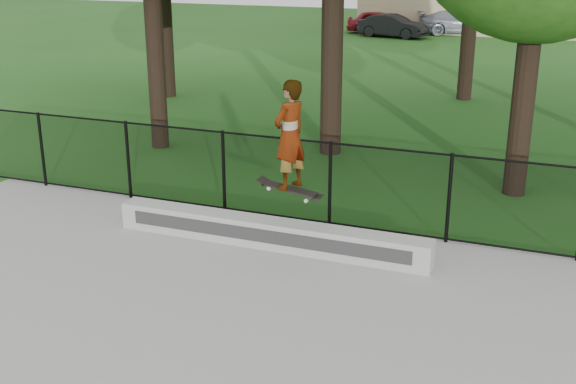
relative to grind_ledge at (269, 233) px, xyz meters
name	(u,v)px	position (x,y,z in m)	size (l,w,h in m)	color
grind_ledge	(269,233)	(0.00, 0.00, 0.00)	(5.24, 0.40, 0.44)	#B4B4AF
car_a	(379,22)	(-6.01, 29.95, 0.33)	(1.44, 3.55, 1.22)	maroon
car_b	(393,26)	(-4.83, 28.34, 0.32)	(1.26, 3.28, 1.19)	black
car_c	(459,22)	(-1.78, 30.98, 0.38)	(1.86, 4.21, 1.33)	gray
skater_airborne	(290,137)	(0.46, -0.26, 1.69)	(0.84, 0.70, 1.78)	black
chainlink_fence	(330,184)	(0.62, 1.20, 0.53)	(16.06, 0.06, 1.50)	black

